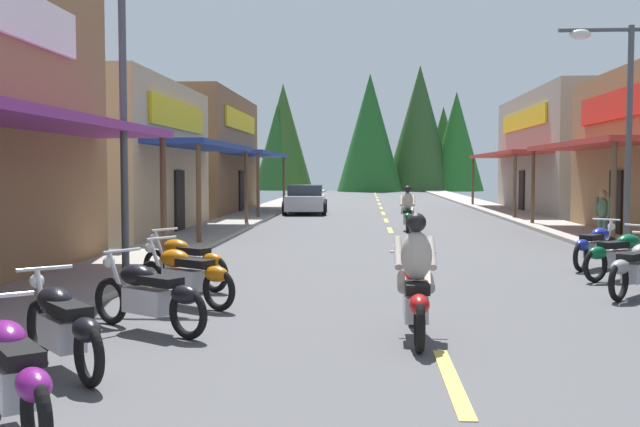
{
  "coord_description": "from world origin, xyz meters",
  "views": [
    {
      "loc": [
        -0.86,
        0.86,
        2.08
      ],
      "look_at": [
        -2.08,
        20.5,
        0.94
      ],
      "focal_mm": 41.28,
      "sensor_mm": 36.0,
      "label": 1
    }
  ],
  "objects_px": {
    "motorcycle_parked_left_1": "(62,325)",
    "motorcycle_parked_left_3": "(185,274)",
    "streetlamp_right": "(615,105)",
    "motorcycle_parked_right_5": "(620,254)",
    "motorcycle_parked_left_4": "(185,261)",
    "rider_cruising_trailing": "(407,212)",
    "motorcycle_parked_left_0": "(12,372)",
    "rider_cruising_lead": "(416,286)",
    "motorcycle_parked_right_4": "(637,267)",
    "pedestrian_by_shop": "(603,214)",
    "motorcycle_parked_left_2": "(149,294)",
    "streetlamp_left": "(138,50)",
    "motorcycle_parked_right_6": "(596,246)",
    "parked_car_curbside": "(305,200)"
  },
  "relations": [
    {
      "from": "streetlamp_left",
      "to": "pedestrian_by_shop",
      "type": "height_order",
      "value": "streetlamp_left"
    },
    {
      "from": "streetlamp_right",
      "to": "motorcycle_parked_left_4",
      "type": "height_order",
      "value": "streetlamp_right"
    },
    {
      "from": "motorcycle_parked_left_3",
      "to": "rider_cruising_lead",
      "type": "bearing_deg",
      "value": -177.81
    },
    {
      "from": "streetlamp_right",
      "to": "pedestrian_by_shop",
      "type": "relative_size",
      "value": 3.56
    },
    {
      "from": "streetlamp_left",
      "to": "motorcycle_parked_left_1",
      "type": "xyz_separation_m",
      "value": [
        1.1,
        -6.2,
        -3.83
      ]
    },
    {
      "from": "rider_cruising_trailing",
      "to": "parked_car_curbside",
      "type": "relative_size",
      "value": 0.49
    },
    {
      "from": "streetlamp_right",
      "to": "motorcycle_parked_left_0",
      "type": "distance_m",
      "value": 15.44
    },
    {
      "from": "motorcycle_parked_left_1",
      "to": "motorcycle_parked_right_4",
      "type": "bearing_deg",
      "value": -98.34
    },
    {
      "from": "motorcycle_parked_left_3",
      "to": "pedestrian_by_shop",
      "type": "bearing_deg",
      "value": -100.46
    },
    {
      "from": "rider_cruising_trailing",
      "to": "motorcycle_parked_left_0",
      "type": "bearing_deg",
      "value": 170.77
    },
    {
      "from": "motorcycle_parked_right_5",
      "to": "motorcycle_parked_left_2",
      "type": "height_order",
      "value": "same"
    },
    {
      "from": "motorcycle_parked_left_3",
      "to": "motorcycle_parked_left_2",
      "type": "bearing_deg",
      "value": 122.67
    },
    {
      "from": "motorcycle_parked_left_0",
      "to": "rider_cruising_lead",
      "type": "distance_m",
      "value": 4.87
    },
    {
      "from": "streetlamp_left",
      "to": "rider_cruising_trailing",
      "type": "height_order",
      "value": "streetlamp_left"
    },
    {
      "from": "rider_cruising_trailing",
      "to": "pedestrian_by_shop",
      "type": "distance_m",
      "value": 6.87
    },
    {
      "from": "rider_cruising_trailing",
      "to": "motorcycle_parked_left_4",
      "type": "bearing_deg",
      "value": 162.75
    },
    {
      "from": "motorcycle_parked_left_1",
      "to": "motorcycle_parked_left_3",
      "type": "distance_m",
      "value": 3.76
    },
    {
      "from": "motorcycle_parked_left_2",
      "to": "motorcycle_parked_left_1",
      "type": "bearing_deg",
      "value": 112.88
    },
    {
      "from": "motorcycle_parked_right_6",
      "to": "rider_cruising_trailing",
      "type": "distance_m",
      "value": 10.16
    },
    {
      "from": "rider_cruising_lead",
      "to": "motorcycle_parked_right_4",
      "type": "bearing_deg",
      "value": -48.92
    },
    {
      "from": "streetlamp_left",
      "to": "motorcycle_parked_left_3",
      "type": "relative_size",
      "value": 3.63
    },
    {
      "from": "motorcycle_parked_left_3",
      "to": "motorcycle_parked_left_0",
      "type": "bearing_deg",
      "value": 122.96
    },
    {
      "from": "motorcycle_parked_left_0",
      "to": "motorcycle_parked_left_2",
      "type": "height_order",
      "value": "same"
    },
    {
      "from": "motorcycle_parked_left_1",
      "to": "motorcycle_parked_left_3",
      "type": "height_order",
      "value": "same"
    },
    {
      "from": "motorcycle_parked_left_4",
      "to": "rider_cruising_trailing",
      "type": "bearing_deg",
      "value": -76.82
    },
    {
      "from": "streetlamp_left",
      "to": "motorcycle_parked_right_4",
      "type": "distance_m",
      "value": 9.59
    },
    {
      "from": "streetlamp_left",
      "to": "motorcycle_parked_left_4",
      "type": "distance_m",
      "value": 4.05
    },
    {
      "from": "streetlamp_right",
      "to": "motorcycle_parked_left_4",
      "type": "bearing_deg",
      "value": -150.29
    },
    {
      "from": "streetlamp_left",
      "to": "motorcycle_parked_right_6",
      "type": "relative_size",
      "value": 3.93
    },
    {
      "from": "motorcycle_parked_right_6",
      "to": "motorcycle_parked_left_0",
      "type": "bearing_deg",
      "value": -176.7
    },
    {
      "from": "motorcycle_parked_left_1",
      "to": "rider_cruising_lead",
      "type": "distance_m",
      "value": 4.12
    },
    {
      "from": "motorcycle_parked_left_2",
      "to": "motorcycle_parked_left_4",
      "type": "height_order",
      "value": "same"
    },
    {
      "from": "motorcycle_parked_left_1",
      "to": "rider_cruising_lead",
      "type": "relative_size",
      "value": 0.78
    },
    {
      "from": "motorcycle_parked_right_6",
      "to": "rider_cruising_lead",
      "type": "relative_size",
      "value": 0.8
    },
    {
      "from": "motorcycle_parked_left_3",
      "to": "motorcycle_parked_left_4",
      "type": "bearing_deg",
      "value": -42.96
    },
    {
      "from": "parked_car_curbside",
      "to": "motorcycle_parked_right_4",
      "type": "bearing_deg",
      "value": -164.55
    },
    {
      "from": "motorcycle_parked_right_5",
      "to": "streetlamp_right",
      "type": "bearing_deg",
      "value": 39.35
    },
    {
      "from": "motorcycle_parked_left_4",
      "to": "streetlamp_right",
      "type": "bearing_deg",
      "value": -117.08
    },
    {
      "from": "streetlamp_right",
      "to": "motorcycle_parked_right_5",
      "type": "height_order",
      "value": "streetlamp_right"
    },
    {
      "from": "motorcycle_parked_left_4",
      "to": "motorcycle_parked_right_5",
      "type": "bearing_deg",
      "value": -135.95
    },
    {
      "from": "streetlamp_left",
      "to": "motorcycle_parked_left_1",
      "type": "relative_size",
      "value": 4.04
    },
    {
      "from": "parked_car_curbside",
      "to": "streetlamp_right",
      "type": "bearing_deg",
      "value": -155.7
    },
    {
      "from": "streetlamp_left",
      "to": "motorcycle_parked_right_4",
      "type": "height_order",
      "value": "streetlamp_left"
    },
    {
      "from": "motorcycle_parked_left_0",
      "to": "motorcycle_parked_left_2",
      "type": "distance_m",
      "value": 3.68
    },
    {
      "from": "motorcycle_parked_left_4",
      "to": "rider_cruising_trailing",
      "type": "xyz_separation_m",
      "value": [
        4.63,
        12.71,
        0.17
      ]
    },
    {
      "from": "pedestrian_by_shop",
      "to": "motorcycle_parked_left_1",
      "type": "bearing_deg",
      "value": -149.69
    },
    {
      "from": "motorcycle_parked_left_0",
      "to": "motorcycle_parked_left_3",
      "type": "relative_size",
      "value": 0.94
    },
    {
      "from": "motorcycle_parked_right_4",
      "to": "motorcycle_parked_left_4",
      "type": "distance_m",
      "value": 7.69
    },
    {
      "from": "motorcycle_parked_left_4",
      "to": "pedestrian_by_shop",
      "type": "xyz_separation_m",
      "value": [
        9.82,
        8.2,
        0.4
      ]
    },
    {
      "from": "rider_cruising_lead",
      "to": "parked_car_curbside",
      "type": "distance_m",
      "value": 26.74
    }
  ]
}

